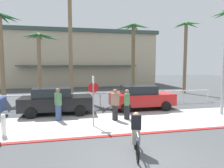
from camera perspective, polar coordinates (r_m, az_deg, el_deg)
ground_plane at (r=16.52m, az=-4.18°, el=-5.38°), size 80.00×80.00×0.00m
sidewalk_strip at (r=10.96m, az=0.03°, el=-10.96°), size 44.00×4.00×0.02m
curb_paint at (r=9.11m, az=2.74°, el=-14.41°), size 44.00×0.24×0.03m
building_backdrop at (r=32.13m, az=-9.80°, el=7.16°), size 23.47×9.44×8.14m
rail_fence at (r=14.92m, az=-3.41°, el=-3.30°), size 18.53×0.08×1.04m
stop_sign_bike_lane at (r=9.98m, az=-5.40°, el=-2.81°), size 0.52×0.56×2.56m
bollard_1 at (r=10.01m, az=-28.75°, el=-10.25°), size 0.20×0.20×1.00m
palm_tree_1 at (r=20.40m, az=-29.26°, el=12.63°), size 3.46×3.23×7.66m
palm_tree_2 at (r=20.31m, az=-20.13°, el=10.06°), size 3.40×3.12×6.16m
palm_tree_3 at (r=19.55m, az=-11.93°, el=17.37°), size 3.46×2.78×10.14m
palm_tree_4 at (r=19.88m, az=6.00°, el=12.09°), size 3.38×3.69×7.15m
palm_tree_5 at (r=23.43m, az=20.44°, el=11.21°), size 2.88×2.99×7.78m
car_black_1 at (r=13.08m, az=-15.83°, el=-4.59°), size 4.40×2.02×1.69m
car_red_2 at (r=14.07m, az=8.31°, el=-3.74°), size 4.40×2.02×1.69m
cyclist_blue_0 at (r=7.23m, az=6.93°, el=-14.11°), size 0.49×1.78×1.50m
pedestrian_0 at (r=11.52m, az=-15.20°, el=-5.99°), size 0.43×0.47×1.83m
pedestrian_1 at (r=11.42m, az=4.30°, el=-6.18°), size 0.42×0.47×1.74m
pedestrian_2 at (r=11.19m, az=0.90°, el=-6.26°), size 0.46×0.47×1.79m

